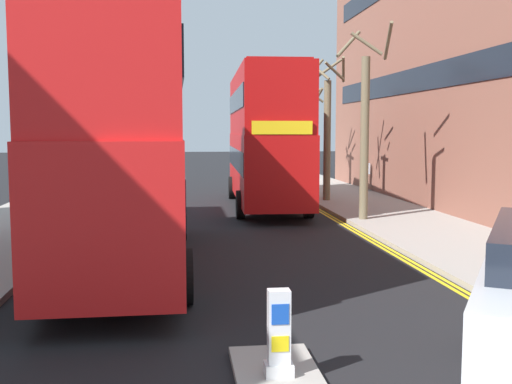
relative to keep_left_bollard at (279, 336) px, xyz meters
name	(u,v)px	position (x,y,z in m)	size (l,w,h in m)	color
sidewalk_right	(421,227)	(6.50, 11.37, -0.54)	(4.00, 80.00, 0.14)	#9E9991
sidewalk_left	(2,236)	(-6.50, 11.37, -0.54)	(4.00, 80.00, 0.14)	#9E9991
kerb_line_outer	(378,242)	(4.40, 9.37, -0.60)	(0.10, 56.00, 0.01)	yellow
kerb_line_inner	(372,242)	(4.24, 9.37, -0.60)	(0.10, 56.00, 0.01)	yellow
traffic_island	(279,379)	(0.00, 0.00, -0.56)	(1.10, 2.20, 0.10)	#9E9991
keep_left_bollard	(279,336)	(0.00, 0.00, 0.00)	(0.36, 0.28, 1.11)	silver
double_decker_bus_away	(127,138)	(-2.43, 7.05, 2.42)	(2.85, 10.83, 5.64)	red
double_decker_bus_oncoming	(266,135)	(2.32, 17.80, 2.42)	(3.09, 10.89, 5.64)	#B20F0F
pedestrian_far	(366,174)	(8.18, 22.71, 0.38)	(0.34, 0.22, 1.62)	#2D2D38
street_tree_near	(365,127)	(5.09, 13.02, 2.70)	(1.96, 1.93, 6.62)	#6B6047
street_tree_mid	(327,129)	(5.20, 18.91, 2.66)	(1.95, 1.92, 6.26)	#6B6047
street_tree_far	(309,139)	(5.71, 25.07, 2.15)	(1.62, 1.62, 5.42)	#6B6047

